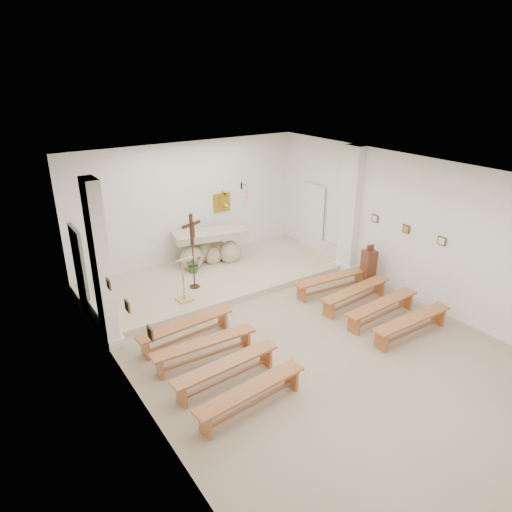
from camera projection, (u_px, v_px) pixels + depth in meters
ground at (297, 337)px, 9.78m from camera, size 7.00×10.00×0.00m
wall_left at (130, 310)px, 7.31m from camera, size 0.02×10.00×3.50m
wall_right at (414, 230)px, 10.90m from camera, size 0.02×10.00×3.50m
wall_back at (189, 204)px, 12.94m from camera, size 7.00×0.02×3.50m
ceiling at (303, 176)px, 8.44m from camera, size 7.00×10.00×0.02m
sanctuary_platform at (217, 276)px, 12.44m from camera, size 6.98×3.00×0.15m
pilaster_left at (101, 266)px, 8.91m from camera, size 0.26×0.55×3.50m
pilaster_right at (350, 211)px, 12.38m from camera, size 0.26×0.55×3.50m
gold_wall_relief at (222, 202)px, 13.49m from camera, size 0.55×0.04×0.55m
sanctuary_lamp at (246, 196)px, 13.60m from camera, size 0.11×0.36×0.44m
station_frame_left_front at (150, 333)px, 6.72m from camera, size 0.03×0.20×0.20m
station_frame_left_mid at (127, 306)px, 7.49m from camera, size 0.03×0.20×0.20m
station_frame_left_rear at (109, 284)px, 8.26m from camera, size 0.03×0.20×0.20m
station_frame_right_front at (442, 241)px, 10.29m from camera, size 0.03×0.20×0.20m
station_frame_right_mid at (406, 229)px, 11.06m from camera, size 0.03×0.20×0.20m
station_frame_right_rear at (375, 218)px, 11.82m from camera, size 0.03×0.20×0.20m
radiator_left at (97, 318)px, 9.98m from camera, size 0.10×0.85×0.52m
radiator_right at (331, 252)px, 13.51m from camera, size 0.10×0.85×0.52m
altar at (209, 249)px, 12.98m from camera, size 2.14×1.16×1.05m
lectern at (183, 279)px, 10.77m from camera, size 0.44×0.38×1.17m
crucifix_stand at (193, 246)px, 11.22m from camera, size 0.57×0.26×1.95m
potted_plant at (193, 264)px, 12.42m from camera, size 0.46×0.40×0.50m
donation_pedestal at (368, 268)px, 11.88m from camera, size 0.36×0.36×1.16m
bench_left_front at (186, 327)px, 9.49m from camera, size 2.16×0.50×0.45m
bench_right_front at (332, 280)px, 11.59m from camera, size 2.16×0.51×0.45m
bench_left_second at (204, 346)px, 8.85m from camera, size 2.15×0.43×0.45m
bench_right_second at (355, 293)px, 10.95m from camera, size 2.16×0.52×0.45m
bench_left_third at (226, 368)px, 8.21m from camera, size 2.15×0.48×0.45m
bench_right_third at (382, 307)px, 10.31m from camera, size 2.15×0.47×0.45m
bench_left_fourth at (251, 393)px, 7.58m from camera, size 2.16×0.53×0.45m
bench_right_fourth at (412, 322)px, 9.67m from camera, size 2.14×0.35×0.45m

